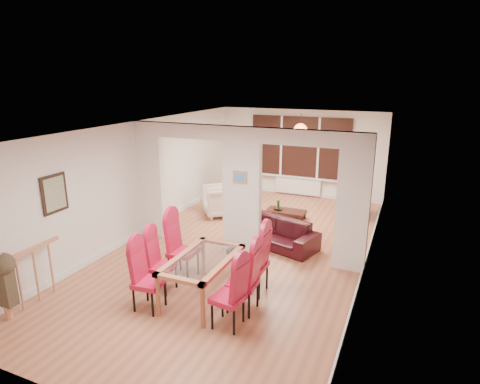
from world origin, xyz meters
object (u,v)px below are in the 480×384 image
Objects in this scene: person at (235,176)px; bottle at (278,205)px; dining_table at (203,278)px; armchair at (221,201)px; coffee_table at (286,215)px; dining_chair_lc at (183,248)px; sofa at (273,232)px; bowl at (278,209)px; television at (360,206)px; dining_chair_ra at (228,293)px; dining_chair_rb at (243,278)px; dining_chair_rc at (253,260)px; dining_chair_la at (148,278)px; dining_chair_lb at (162,263)px.

bottle is (1.51, -0.70, -0.46)m from person.
dining_table is 1.78× the size of armchair.
bottle is at bearing -153.16° from coffee_table.
dining_chair_lc is 0.58× the size of sofa.
dining_chair_lc is at bearing -101.95° from coffee_table.
coffee_table is at bearing 88.31° from dining_table.
television is at bearing 27.46° from bowl.
bowl is (-0.77, 4.71, -0.27)m from dining_chair_ra.
sofa is 3.02m from person.
dining_chair_rb is at bearing 94.08° from dining_chair_ra.
dining_chair_rb is at bearing -83.95° from dining_chair_rc.
television is 2.15m from bowl.
dining_chair_rb is at bearing 178.18° from television.
dining_chair_rc is 0.70× the size of person.
person is 3.45m from television.
dining_chair_ra is (1.32, 0.08, -0.00)m from dining_chair_la.
armchair is 0.88× the size of television.
dining_chair_lb is 4.96m from person.
dining_chair_lc is 1.17× the size of television.
bowl is (-0.20, -0.05, 0.14)m from coffee_table.
dining_chair_rb reaches higher than dining_chair_la.
dining_chair_ra is 1.22× the size of armchair.
dining_chair_la is 6.29m from television.
person is 7.47× the size of bowl.
dining_table is at bearing -142.41° from dining_chair_rc.
coffee_table is (-0.57, 4.76, -0.42)m from dining_chair_ra.
television is (3.39, 0.34, -0.55)m from person.
dining_table is 1.45× the size of dining_chair_la.
dining_chair_rb is 1.27× the size of armchair.
armchair is (-2.24, 4.37, -0.14)m from dining_chair_ra.
dining_chair_la reaches higher than dining_chair_lb.
dining_chair_lc is at bearing -99.16° from sofa.
dining_chair_lb is at bearing 176.35° from dining_chair_rb.
dining_chair_lb is 1.53m from dining_chair_ra.
sofa is 1.99× the size of coffee_table.
person reaches higher than dining_chair_ra.
dining_table is at bearing -89.24° from bottle.
dining_chair_rc is at bearing -63.91° from sofa.
dining_chair_la reaches higher than television.
sofa is at bearing -76.00° from bowl.
person is at bearing 93.70° from dining_chair_la.
bottle is (-0.75, 4.67, -0.16)m from dining_chair_ra.
dining_chair_ra is (0.69, -0.53, 0.17)m from dining_table.
coffee_table is 0.33m from bottle.
dining_chair_lb reaches higher than coffee_table.
dining_chair_la is 1.08× the size of television.
armchair is (-0.88, 3.35, -0.18)m from dining_chair_lc.
bowl is (-0.81, 4.25, -0.29)m from dining_chair_rb.
dining_chair_ra is 0.53× the size of sofa.
sofa reaches higher than bowl.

